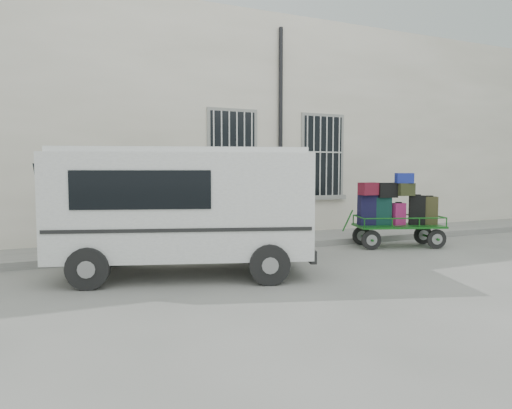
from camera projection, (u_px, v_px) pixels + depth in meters
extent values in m
plane|color=slate|center=(303.00, 261.00, 9.32)|extent=(80.00, 80.00, 0.00)
cube|color=beige|center=(216.00, 133.00, 14.12)|extent=(24.00, 5.00, 6.00)
cylinder|color=black|center=(281.00, 135.00, 12.16)|extent=(0.11, 0.11, 5.60)
cube|color=black|center=(233.00, 155.00, 11.72)|extent=(1.20, 0.08, 2.20)
cube|color=gray|center=(233.00, 200.00, 11.79)|extent=(1.45, 0.22, 0.12)
cube|color=black|center=(322.00, 156.00, 12.80)|extent=(1.20, 0.08, 2.20)
cube|color=gray|center=(322.00, 197.00, 12.87)|extent=(1.45, 0.22, 0.12)
cube|color=slate|center=(259.00, 242.00, 11.33)|extent=(24.00, 1.70, 0.15)
cylinder|color=black|center=(371.00, 240.00, 10.61)|extent=(0.46, 0.20, 0.47)
cylinder|color=gray|center=(371.00, 240.00, 10.61)|extent=(0.27, 0.16, 0.26)
cylinder|color=black|center=(362.00, 236.00, 11.31)|extent=(0.46, 0.20, 0.47)
cylinder|color=gray|center=(362.00, 236.00, 11.31)|extent=(0.27, 0.16, 0.26)
cylinder|color=black|center=(437.00, 239.00, 10.75)|extent=(0.46, 0.20, 0.47)
cylinder|color=gray|center=(437.00, 239.00, 10.75)|extent=(0.27, 0.16, 0.26)
cylinder|color=black|center=(423.00, 235.00, 11.45)|extent=(0.46, 0.20, 0.47)
cylinder|color=gray|center=(423.00, 235.00, 11.45)|extent=(0.27, 0.16, 0.26)
cube|color=#135617|center=(398.00, 226.00, 11.01)|extent=(2.24, 1.53, 0.05)
cylinder|color=#135617|center=(348.00, 221.00, 10.88)|extent=(0.27, 0.12, 0.52)
cube|color=black|center=(367.00, 210.00, 10.99)|extent=(0.48, 0.37, 0.73)
cube|color=black|center=(368.00, 194.00, 10.96)|extent=(0.20, 0.18, 0.03)
cube|color=#0E322B|center=(383.00, 211.00, 10.99)|extent=(0.42, 0.33, 0.66)
cube|color=black|center=(383.00, 197.00, 10.97)|extent=(0.17, 0.14, 0.03)
cube|color=#8F1A4E|center=(398.00, 214.00, 11.00)|extent=(0.32, 0.19, 0.53)
cube|color=black|center=(399.00, 202.00, 10.97)|extent=(0.15, 0.13, 0.03)
cube|color=black|center=(417.00, 210.00, 11.04)|extent=(0.42, 0.38, 0.71)
cube|color=black|center=(417.00, 195.00, 11.02)|extent=(0.17, 0.15, 0.03)
cube|color=#36311B|center=(429.00, 211.00, 11.07)|extent=(0.42, 0.36, 0.68)
cube|color=black|center=(429.00, 196.00, 11.04)|extent=(0.17, 0.15, 0.03)
cube|color=#4F0F1B|center=(368.00, 189.00, 10.85)|extent=(0.42, 0.28, 0.30)
cube|color=black|center=(387.00, 190.00, 10.95)|extent=(0.52, 0.41, 0.35)
cube|color=#272A15|center=(404.00, 189.00, 10.96)|extent=(0.44, 0.36, 0.30)
cube|color=navy|center=(404.00, 178.00, 10.88)|extent=(0.46, 0.37, 0.24)
cube|color=silver|center=(183.00, 204.00, 8.04)|extent=(4.67, 3.09, 1.76)
cube|color=silver|center=(182.00, 152.00, 7.97)|extent=(4.44, 2.89, 0.10)
cube|color=black|center=(57.00, 185.00, 7.80)|extent=(0.66, 1.59, 0.74)
cube|color=black|center=(141.00, 190.00, 7.03)|extent=(2.06, 0.69, 0.61)
cube|color=black|center=(304.00, 187.00, 8.24)|extent=(0.45, 1.32, 0.54)
cube|color=black|center=(303.00, 249.00, 8.32)|extent=(0.65, 1.76, 0.22)
cube|color=white|center=(305.00, 236.00, 8.31)|extent=(0.15, 0.40, 0.12)
cylinder|color=black|center=(88.00, 268.00, 7.07)|extent=(0.70, 0.41, 0.67)
cylinder|color=black|center=(112.00, 248.00, 8.86)|extent=(0.70, 0.41, 0.67)
cylinder|color=black|center=(269.00, 264.00, 7.36)|extent=(0.70, 0.41, 0.67)
cylinder|color=black|center=(258.00, 246.00, 9.15)|extent=(0.70, 0.41, 0.67)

